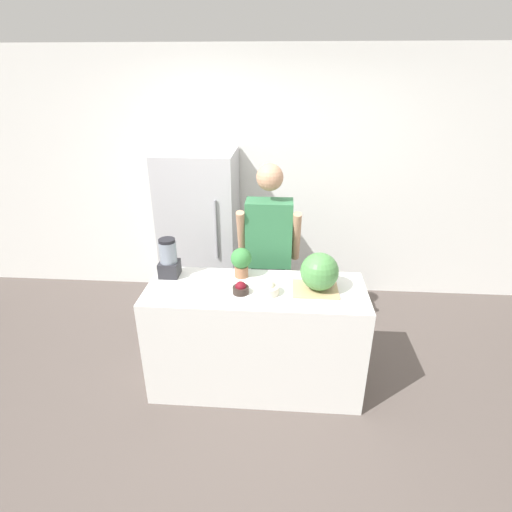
{
  "coord_description": "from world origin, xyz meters",
  "views": [
    {
      "loc": [
        0.19,
        -2.26,
        2.36
      ],
      "look_at": [
        0.0,
        0.34,
        1.14
      ],
      "focal_mm": 28.0,
      "sensor_mm": 36.0,
      "label": 1
    }
  ],
  "objects_px": {
    "refrigerator": "(201,232)",
    "person": "(269,257)",
    "bowl_cream": "(268,288)",
    "potted_plant": "(241,261)",
    "bowl_cherries": "(241,289)",
    "blender": "(169,259)",
    "watermelon": "(319,272)"
  },
  "relations": [
    {
      "from": "blender",
      "to": "potted_plant",
      "type": "bearing_deg",
      "value": 2.94
    },
    {
      "from": "refrigerator",
      "to": "bowl_cream",
      "type": "bearing_deg",
      "value": -60.19
    },
    {
      "from": "person",
      "to": "refrigerator",
      "type": "bearing_deg",
      "value": 137.9
    },
    {
      "from": "refrigerator",
      "to": "bowl_cherries",
      "type": "distance_m",
      "value": 1.44
    },
    {
      "from": "blender",
      "to": "refrigerator",
      "type": "bearing_deg",
      "value": 88.63
    },
    {
      "from": "bowl_cream",
      "to": "potted_plant",
      "type": "relative_size",
      "value": 0.7
    },
    {
      "from": "blender",
      "to": "person",
      "type": "bearing_deg",
      "value": 29.65
    },
    {
      "from": "potted_plant",
      "to": "refrigerator",
      "type": "bearing_deg",
      "value": 116.73
    },
    {
      "from": "refrigerator",
      "to": "blender",
      "type": "bearing_deg",
      "value": -91.37
    },
    {
      "from": "person",
      "to": "watermelon",
      "type": "xyz_separation_m",
      "value": [
        0.39,
        -0.58,
        0.17
      ]
    },
    {
      "from": "bowl_cherries",
      "to": "bowl_cream",
      "type": "relative_size",
      "value": 0.72
    },
    {
      "from": "refrigerator",
      "to": "bowl_cream",
      "type": "relative_size",
      "value": 10.02
    },
    {
      "from": "bowl_cream",
      "to": "blender",
      "type": "bearing_deg",
      "value": 164.11
    },
    {
      "from": "bowl_cherries",
      "to": "bowl_cream",
      "type": "bearing_deg",
      "value": 2.5
    },
    {
      "from": "bowl_cream",
      "to": "potted_plant",
      "type": "height_order",
      "value": "potted_plant"
    },
    {
      "from": "bowl_cherries",
      "to": "bowl_cream",
      "type": "xyz_separation_m",
      "value": [
        0.2,
        0.01,
        0.01
      ]
    },
    {
      "from": "refrigerator",
      "to": "watermelon",
      "type": "height_order",
      "value": "refrigerator"
    },
    {
      "from": "refrigerator",
      "to": "bowl_cherries",
      "type": "height_order",
      "value": "refrigerator"
    },
    {
      "from": "person",
      "to": "bowl_cream",
      "type": "distance_m",
      "value": 0.66
    },
    {
      "from": "potted_plant",
      "to": "watermelon",
      "type": "bearing_deg",
      "value": -16.73
    },
    {
      "from": "person",
      "to": "watermelon",
      "type": "height_order",
      "value": "person"
    },
    {
      "from": "bowl_cherries",
      "to": "potted_plant",
      "type": "xyz_separation_m",
      "value": [
        -0.02,
        0.26,
        0.1
      ]
    },
    {
      "from": "bowl_cherries",
      "to": "blender",
      "type": "height_order",
      "value": "blender"
    },
    {
      "from": "bowl_cherries",
      "to": "potted_plant",
      "type": "height_order",
      "value": "potted_plant"
    },
    {
      "from": "blender",
      "to": "potted_plant",
      "type": "height_order",
      "value": "blender"
    },
    {
      "from": "watermelon",
      "to": "bowl_cherries",
      "type": "relative_size",
      "value": 2.32
    },
    {
      "from": "refrigerator",
      "to": "person",
      "type": "xyz_separation_m",
      "value": [
        0.73,
        -0.66,
        0.04
      ]
    },
    {
      "from": "bowl_cream",
      "to": "refrigerator",
      "type": "bearing_deg",
      "value": 119.81
    },
    {
      "from": "blender",
      "to": "potted_plant",
      "type": "distance_m",
      "value": 0.56
    },
    {
      "from": "bowl_cherries",
      "to": "bowl_cream",
      "type": "height_order",
      "value": "bowl_cream"
    },
    {
      "from": "watermelon",
      "to": "bowl_cherries",
      "type": "xyz_separation_m",
      "value": [
        -0.56,
        -0.08,
        -0.12
      ]
    },
    {
      "from": "person",
      "to": "bowl_cherries",
      "type": "distance_m",
      "value": 0.69
    }
  ]
}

